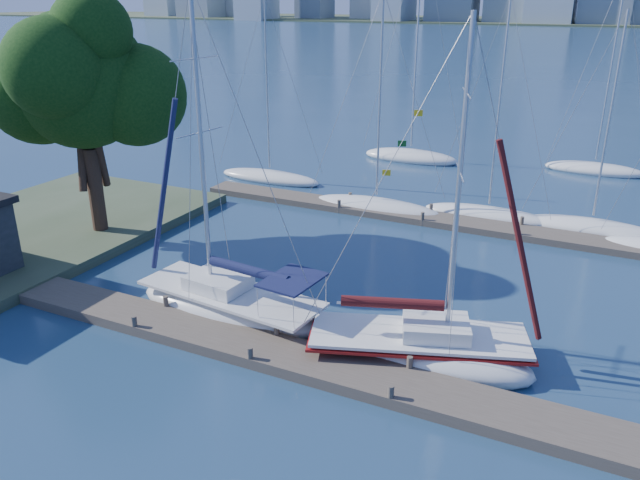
% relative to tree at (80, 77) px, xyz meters
% --- Properties ---
extents(ground, '(700.00, 700.00, 0.00)m').
position_rel_tree_xyz_m(ground, '(13.38, -6.08, -8.18)').
color(ground, navy).
rests_on(ground, ground).
extents(near_dock, '(26.00, 2.00, 0.40)m').
position_rel_tree_xyz_m(near_dock, '(13.38, -6.08, -7.98)').
color(near_dock, '#4C4337').
rests_on(near_dock, ground).
extents(far_dock, '(30.00, 1.80, 0.36)m').
position_rel_tree_xyz_m(far_dock, '(15.38, 9.92, -8.00)').
color(far_dock, '#4C4337').
rests_on(far_dock, ground).
extents(shore, '(12.00, 22.00, 0.50)m').
position_rel_tree_xyz_m(shore, '(-3.62, -3.08, -7.93)').
color(shore, '#38472D').
rests_on(shore, ground).
extents(far_shore, '(800.00, 100.00, 1.50)m').
position_rel_tree_xyz_m(far_shore, '(13.38, 313.92, -8.18)').
color(far_shore, '#38472D').
rests_on(far_shore, ground).
extents(tree, '(9.04, 8.25, 12.11)m').
position_rel_tree_xyz_m(tree, '(0.00, 0.00, 0.00)').
color(tree, '#2F1F15').
rests_on(tree, ground).
extents(sailboat_navy, '(8.48, 3.51, 12.77)m').
position_rel_tree_xyz_m(sailboat_navy, '(10.63, -4.01, -7.18)').
color(sailboat_navy, silver).
rests_on(sailboat_navy, ground).
extents(sailboat_maroon, '(8.39, 5.10, 11.95)m').
position_rel_tree_xyz_m(sailboat_maroon, '(18.27, -3.83, -7.24)').
color(sailboat_maroon, silver).
rests_on(sailboat_maroon, ground).
extents(bg_boat_0, '(7.70, 3.18, 12.19)m').
position_rel_tree_xyz_m(bg_boat_0, '(2.31, 13.30, -7.94)').
color(bg_boat_0, silver).
rests_on(bg_boat_0, ground).
extents(bg_boat_1, '(8.13, 4.63, 12.38)m').
position_rel_tree_xyz_m(bg_boat_1, '(11.19, 10.42, -7.92)').
color(bg_boat_1, silver).
rests_on(bg_boat_1, ground).
extents(bg_boat_2, '(7.54, 4.18, 12.19)m').
position_rel_tree_xyz_m(bg_boat_2, '(17.37, 11.92, -7.94)').
color(bg_boat_2, silver).
rests_on(bg_boat_2, ground).
extents(bg_boat_3, '(7.34, 2.63, 11.52)m').
position_rel_tree_xyz_m(bg_boat_3, '(22.77, 12.14, -7.94)').
color(bg_boat_3, silver).
rests_on(bg_boat_3, ground).
extents(bg_boat_6, '(7.72, 5.06, 16.75)m').
position_rel_tree_xyz_m(bg_boat_6, '(9.19, 22.88, -7.84)').
color(bg_boat_6, silver).
rests_on(bg_boat_6, ground).
extents(bg_boat_7, '(7.06, 4.33, 14.16)m').
position_rel_tree_xyz_m(bg_boat_7, '(22.10, 25.17, -7.90)').
color(bg_boat_7, silver).
rests_on(bg_boat_7, ground).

